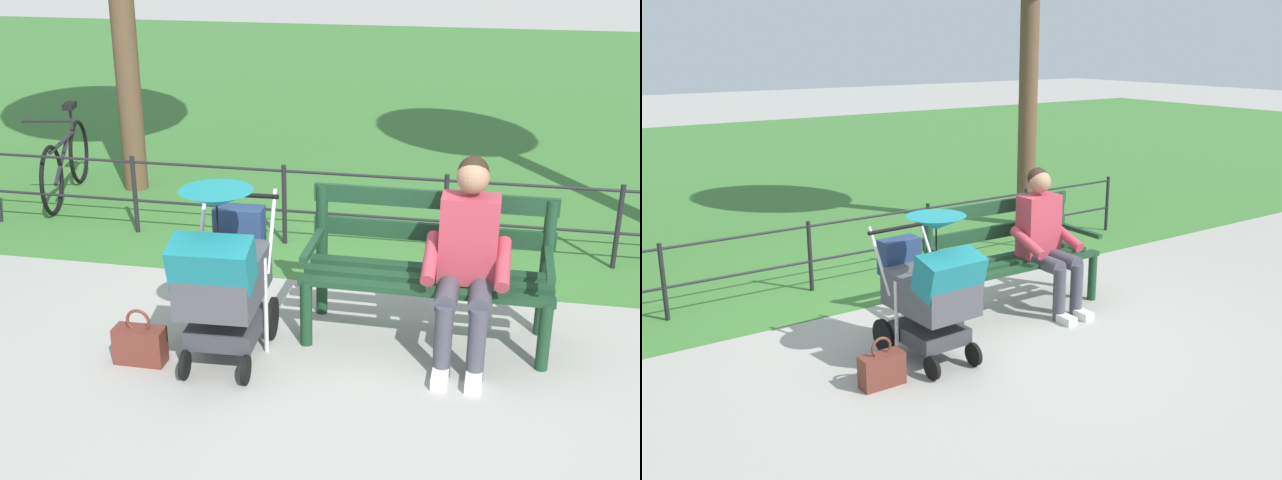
{
  "view_description": "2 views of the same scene",
  "coord_description": "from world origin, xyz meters",
  "views": [
    {
      "loc": [
        -0.94,
        4.87,
        2.62
      ],
      "look_at": [
        0.01,
        0.22,
        0.76
      ],
      "focal_mm": 46.26,
      "sensor_mm": 36.0,
      "label": 1
    },
    {
      "loc": [
        3.27,
        4.75,
        2.36
      ],
      "look_at": [
        0.03,
        0.11,
        0.79
      ],
      "focal_mm": 40.32,
      "sensor_mm": 36.0,
      "label": 2
    }
  ],
  "objects": [
    {
      "name": "park_bench",
      "position": [
        -0.65,
        -0.12,
        0.53
      ],
      "size": [
        1.61,
        0.62,
        0.96
      ],
      "color": "#193D23",
      "rests_on": "ground"
    },
    {
      "name": "ground_plane",
      "position": [
        0.0,
        0.0,
        0.0
      ],
      "size": [
        60.0,
        60.0,
        0.0
      ],
      "primitive_type": "plane",
      "color": "#9E9B93"
    },
    {
      "name": "park_fence",
      "position": [
        0.0,
        -1.53,
        0.42
      ],
      "size": [
        6.79,
        0.04,
        0.7
      ],
      "color": "black",
      "rests_on": "ground"
    },
    {
      "name": "grass_lawn",
      "position": [
        0.0,
        -8.8,
        0.0
      ],
      "size": [
        40.0,
        16.0,
        0.01
      ],
      "primitive_type": "cube",
      "color": "#3D7533",
      "rests_on": "ground"
    },
    {
      "name": "stroller",
      "position": [
        0.56,
        0.47,
        0.59
      ],
      "size": [
        0.54,
        0.91,
        1.15
      ],
      "color": "black",
      "rests_on": "ground"
    },
    {
      "name": "handbag",
      "position": [
        1.08,
        0.63,
        0.13
      ],
      "size": [
        0.32,
        0.14,
        0.37
      ],
      "color": "brown",
      "rests_on": "ground"
    },
    {
      "name": "person_on_bench",
      "position": [
        -0.89,
        0.11,
        0.68
      ],
      "size": [
        0.54,
        0.74,
        1.28
      ],
      "color": "#42424C",
      "rests_on": "ground"
    },
    {
      "name": "bicycle",
      "position": [
        3.1,
        -2.33,
        0.36
      ],
      "size": [
        0.52,
        1.63,
        0.89
      ],
      "color": "black",
      "rests_on": "ground"
    }
  ]
}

